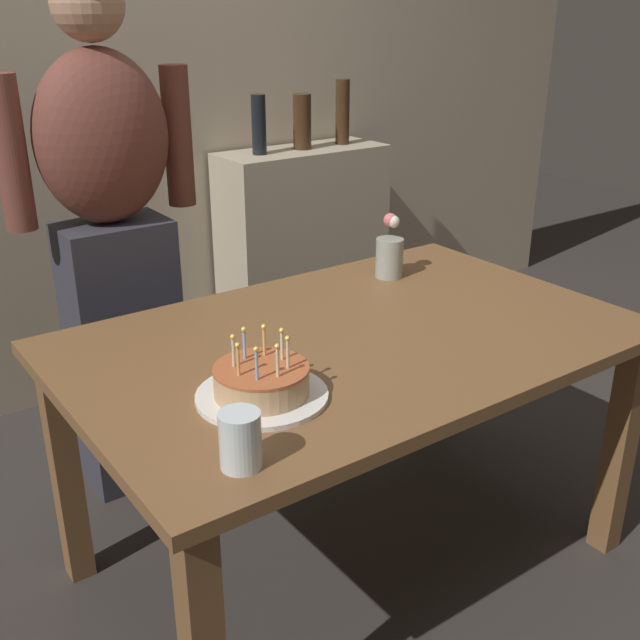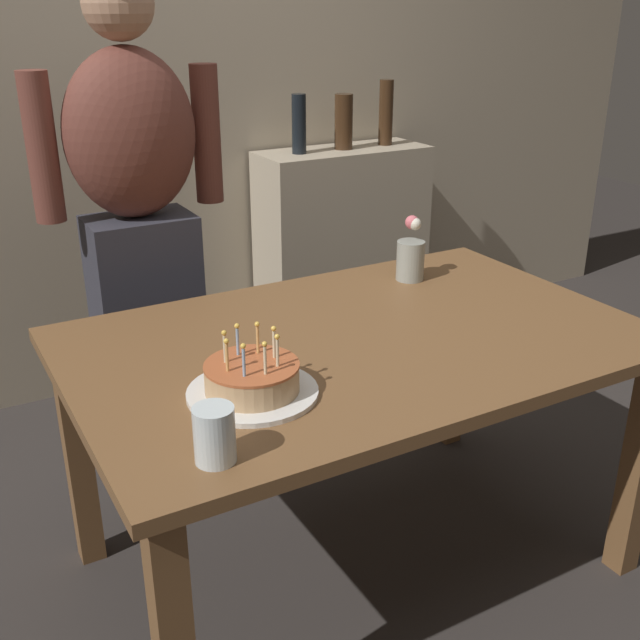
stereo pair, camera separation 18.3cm
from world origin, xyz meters
TOP-DOWN VIEW (x-y plane):
  - ground_plane at (0.00, 0.00)m, footprint 10.00×10.00m
  - back_wall at (0.00, 1.55)m, footprint 5.20×0.10m
  - dining_table at (0.00, 0.00)m, footprint 1.50×0.96m
  - birthday_cake at (-0.38, -0.16)m, footprint 0.30×0.30m
  - water_glass_near at (-0.55, -0.37)m, footprint 0.08×0.08m
  - flower_vase at (0.38, 0.30)m, footprint 0.09×0.09m
  - person_man_bearded at (-0.33, 0.80)m, footprint 0.61×0.27m
  - shelf_cabinet at (0.75, 1.33)m, footprint 0.77×0.30m

SIDE VIEW (x-z plane):
  - ground_plane at x=0.00m, z-range 0.00..0.00m
  - shelf_cabinet at x=0.75m, z-range -0.13..1.11m
  - dining_table at x=0.00m, z-range 0.27..1.01m
  - birthday_cake at x=-0.38m, z-range 0.70..0.85m
  - water_glass_near at x=-0.55m, z-range 0.74..0.85m
  - flower_vase at x=0.38m, z-range 0.72..0.92m
  - person_man_bearded at x=-0.33m, z-range 0.04..1.70m
  - back_wall at x=0.00m, z-range 0.00..2.60m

